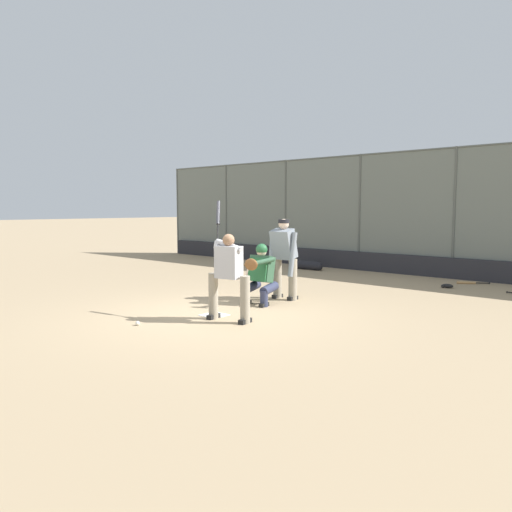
{
  "coord_description": "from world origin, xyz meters",
  "views": [
    {
      "loc": [
        -6.62,
        6.35,
        1.99
      ],
      "look_at": [
        -0.16,
        -1.0,
        1.05
      ],
      "focal_mm": 35.0,
      "sensor_mm": 36.0,
      "label": 1
    }
  ],
  "objects": [
    {
      "name": "ground_plane",
      "position": [
        0.0,
        0.0,
        0.0
      ],
      "size": [
        160.0,
        160.0,
        0.0
      ],
      "primitive_type": "plane",
      "color": "tan"
    },
    {
      "name": "home_plate_marker",
      "position": [
        0.0,
        0.0,
        0.01
      ],
      "size": [
        0.43,
        0.43,
        0.01
      ],
      "primitive_type": "cube",
      "color": "white",
      "rests_on": "ground_plane"
    },
    {
      "name": "backstop_fence",
      "position": [
        -0.0,
        -7.94,
        1.94
      ],
      "size": [
        21.18,
        0.08,
        3.71
      ],
      "color": "#515651",
      "rests_on": "ground_plane"
    },
    {
      "name": "padding_wall",
      "position": [
        0.0,
        -7.84,
        0.29
      ],
      "size": [
        20.68,
        0.18,
        0.58
      ],
      "primitive_type": "cube",
      "color": "#28282D",
      "rests_on": "ground_plane"
    },
    {
      "name": "bleachers_beyond",
      "position": [
        -0.89,
        -10.8,
        0.59
      ],
      "size": [
        14.77,
        3.05,
        1.8
      ],
      "color": "slate",
      "rests_on": "ground_plane"
    },
    {
      "name": "batter_at_plate",
      "position": [
        -0.51,
        0.14,
        0.84
      ],
      "size": [
        1.06,
        0.58,
        2.13
      ],
      "rotation": [
        0.0,
        0.0,
        0.15
      ],
      "color": "gray",
      "rests_on": "ground_plane"
    },
    {
      "name": "catcher_behind_plate",
      "position": [
        0.08,
        -1.38,
        0.65
      ],
      "size": [
        0.7,
        0.81,
        1.26
      ],
      "rotation": [
        0.0,
        0.0,
        0.16
      ],
      "color": "#2D334C",
      "rests_on": "ground_plane"
    },
    {
      "name": "umpire_home",
      "position": [
        0.05,
        -2.16,
        0.95
      ],
      "size": [
        0.72,
        0.45,
        1.76
      ],
      "rotation": [
        0.0,
        0.0,
        0.05
      ],
      "color": "gray",
      "rests_on": "ground_plane"
    },
    {
      "name": "spare_bat_near_backstop",
      "position": [
        -2.25,
        -7.11,
        0.03
      ],
      "size": [
        0.73,
        0.46,
        0.07
      ],
      "rotation": [
        0.0,
        0.0,
        0.53
      ],
      "color": "black",
      "rests_on": "ground_plane"
    },
    {
      "name": "spare_bat_by_padding",
      "position": [
        5.09,
        -6.26,
        0.03
      ],
      "size": [
        0.81,
        0.47,
        0.07
      ],
      "rotation": [
        0.0,
        0.0,
        3.63
      ],
      "color": "black",
      "rests_on": "ground_plane"
    },
    {
      "name": "fielding_glove_on_dirt",
      "position": [
        -2.06,
        -6.07,
        0.05
      ],
      "size": [
        0.29,
        0.22,
        0.1
      ],
      "color": "black",
      "rests_on": "ground_plane"
    },
    {
      "name": "baseball_loose",
      "position": [
        0.41,
        1.42,
        0.04
      ],
      "size": [
        0.07,
        0.07,
        0.07
      ],
      "primitive_type": "sphere",
      "color": "white",
      "rests_on": "ground_plane"
    },
    {
      "name": "equipment_bag_dugout_side",
      "position": [
        2.82,
        -6.85,
        0.14
      ],
      "size": [
        1.28,
        0.27,
        0.27
      ],
      "color": "black",
      "rests_on": "ground_plane"
    }
  ]
}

